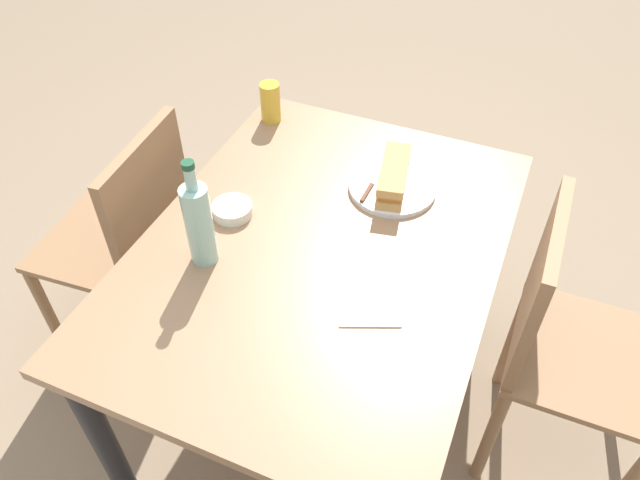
{
  "coord_description": "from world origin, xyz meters",
  "views": [
    {
      "loc": [
        -1.0,
        -0.42,
        1.81
      ],
      "look_at": [
        0.0,
        0.0,
        0.75
      ],
      "focal_mm": 34.19,
      "sensor_mm": 36.0,
      "label": 1
    }
  ],
  "objects_px": {
    "chair_far": "(131,238)",
    "knife_near": "(372,185)",
    "beer_glass": "(270,102)",
    "baguette_sandwich_near": "(394,176)",
    "dining_table": "(320,274)",
    "water_bottle": "(199,223)",
    "olive_bowl": "(232,210)",
    "chair_near": "(561,339)",
    "plate_near": "(392,188)"
  },
  "relations": [
    {
      "from": "chair_far",
      "to": "knife_near",
      "type": "relative_size",
      "value": 4.88
    },
    {
      "from": "beer_glass",
      "to": "baguette_sandwich_near",
      "type": "bearing_deg",
      "value": -111.5
    },
    {
      "from": "dining_table",
      "to": "water_bottle",
      "type": "height_order",
      "value": "water_bottle"
    },
    {
      "from": "water_bottle",
      "to": "knife_near",
      "type": "bearing_deg",
      "value": -35.32
    },
    {
      "from": "dining_table",
      "to": "olive_bowl",
      "type": "distance_m",
      "value": 0.29
    },
    {
      "from": "chair_far",
      "to": "water_bottle",
      "type": "distance_m",
      "value": 0.54
    },
    {
      "from": "chair_near",
      "to": "plate_near",
      "type": "distance_m",
      "value": 0.6
    },
    {
      "from": "olive_bowl",
      "to": "chair_near",
      "type": "bearing_deg",
      "value": -83.07
    },
    {
      "from": "knife_near",
      "to": "chair_near",
      "type": "bearing_deg",
      "value": -102.42
    },
    {
      "from": "knife_near",
      "to": "beer_glass",
      "type": "xyz_separation_m",
      "value": [
        0.2,
        0.41,
        0.04
      ]
    },
    {
      "from": "water_bottle",
      "to": "beer_glass",
      "type": "bearing_deg",
      "value": 11.09
    },
    {
      "from": "water_bottle",
      "to": "olive_bowl",
      "type": "relative_size",
      "value": 2.76
    },
    {
      "from": "dining_table",
      "to": "water_bottle",
      "type": "distance_m",
      "value": 0.36
    },
    {
      "from": "knife_near",
      "to": "beer_glass",
      "type": "height_order",
      "value": "beer_glass"
    },
    {
      "from": "chair_far",
      "to": "olive_bowl",
      "type": "bearing_deg",
      "value": -87.93
    },
    {
      "from": "chair_far",
      "to": "olive_bowl",
      "type": "xyz_separation_m",
      "value": [
        0.01,
        -0.37,
        0.23
      ]
    },
    {
      "from": "dining_table",
      "to": "chair_far",
      "type": "bearing_deg",
      "value": 89.42
    },
    {
      "from": "dining_table",
      "to": "beer_glass",
      "type": "bearing_deg",
      "value": 38.19
    },
    {
      "from": "water_bottle",
      "to": "olive_bowl",
      "type": "distance_m",
      "value": 0.2
    },
    {
      "from": "knife_near",
      "to": "beer_glass",
      "type": "bearing_deg",
      "value": 63.46
    },
    {
      "from": "beer_glass",
      "to": "dining_table",
      "type": "bearing_deg",
      "value": -141.81
    },
    {
      "from": "baguette_sandwich_near",
      "to": "olive_bowl",
      "type": "height_order",
      "value": "baguette_sandwich_near"
    },
    {
      "from": "dining_table",
      "to": "beer_glass",
      "type": "xyz_separation_m",
      "value": [
        0.46,
        0.36,
        0.17
      ]
    },
    {
      "from": "plate_near",
      "to": "knife_near",
      "type": "distance_m",
      "value": 0.06
    },
    {
      "from": "baguette_sandwich_near",
      "to": "knife_near",
      "type": "relative_size",
      "value": 1.27
    },
    {
      "from": "dining_table",
      "to": "water_bottle",
      "type": "xyz_separation_m",
      "value": [
        -0.15,
        0.24,
        0.22
      ]
    },
    {
      "from": "chair_far",
      "to": "beer_glass",
      "type": "xyz_separation_m",
      "value": [
        0.45,
        -0.27,
        0.28
      ]
    },
    {
      "from": "chair_near",
      "to": "plate_near",
      "type": "relative_size",
      "value": 3.65
    },
    {
      "from": "olive_bowl",
      "to": "baguette_sandwich_near",
      "type": "bearing_deg",
      "value": -54.08
    },
    {
      "from": "water_bottle",
      "to": "beer_glass",
      "type": "distance_m",
      "value": 0.63
    },
    {
      "from": "chair_far",
      "to": "beer_glass",
      "type": "distance_m",
      "value": 0.6
    },
    {
      "from": "chair_near",
      "to": "dining_table",
      "type": "bearing_deg",
      "value": 101.47
    },
    {
      "from": "dining_table",
      "to": "chair_near",
      "type": "bearing_deg",
      "value": -78.53
    },
    {
      "from": "knife_near",
      "to": "water_bottle",
      "type": "relative_size",
      "value": 0.61
    },
    {
      "from": "water_bottle",
      "to": "chair_near",
      "type": "bearing_deg",
      "value": -72.37
    },
    {
      "from": "chair_far",
      "to": "water_bottle",
      "type": "height_order",
      "value": "water_bottle"
    },
    {
      "from": "water_bottle",
      "to": "beer_glass",
      "type": "height_order",
      "value": "water_bottle"
    },
    {
      "from": "chair_near",
      "to": "beer_glass",
      "type": "relative_size",
      "value": 6.98
    },
    {
      "from": "chair_far",
      "to": "knife_near",
      "type": "distance_m",
      "value": 0.76
    },
    {
      "from": "chair_near",
      "to": "olive_bowl",
      "type": "relative_size",
      "value": 8.23
    },
    {
      "from": "chair_far",
      "to": "water_bottle",
      "type": "xyz_separation_m",
      "value": [
        -0.16,
        -0.39,
        0.34
      ]
    },
    {
      "from": "baguette_sandwich_near",
      "to": "beer_glass",
      "type": "bearing_deg",
      "value": 68.5
    },
    {
      "from": "chair_far",
      "to": "plate_near",
      "type": "bearing_deg",
      "value": -69.51
    },
    {
      "from": "water_bottle",
      "to": "olive_bowl",
      "type": "xyz_separation_m",
      "value": [
        0.17,
        0.02,
        -0.1
      ]
    },
    {
      "from": "beer_glass",
      "to": "water_bottle",
      "type": "bearing_deg",
      "value": -168.91
    },
    {
      "from": "chair_near",
      "to": "knife_near",
      "type": "height_order",
      "value": "chair_near"
    },
    {
      "from": "baguette_sandwich_near",
      "to": "beer_glass",
      "type": "relative_size",
      "value": 1.82
    },
    {
      "from": "dining_table",
      "to": "chair_far",
      "type": "relative_size",
      "value": 1.33
    },
    {
      "from": "baguette_sandwich_near",
      "to": "beer_glass",
      "type": "height_order",
      "value": "beer_glass"
    },
    {
      "from": "plate_near",
      "to": "water_bottle",
      "type": "height_order",
      "value": "water_bottle"
    }
  ]
}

